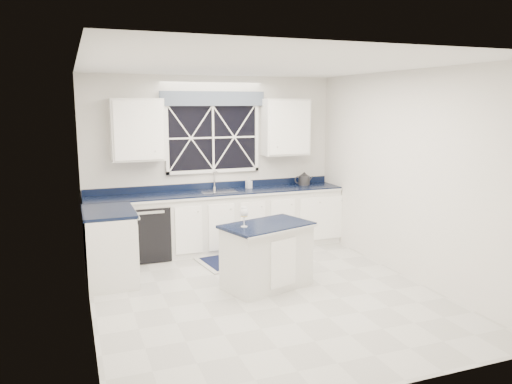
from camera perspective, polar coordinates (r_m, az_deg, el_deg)
name	(u,v)px	position (r m, az deg, el deg)	size (l,w,h in m)	color
ground	(265,294)	(6.18, 1.00, -11.54)	(4.50, 4.50, 0.00)	#B7B8B3
back_wall	(213,163)	(7.93, -4.97, 3.34)	(4.00, 0.10, 2.70)	silver
base_cabinets	(201,227)	(7.57, -6.33, -3.94)	(3.99, 1.60, 0.90)	silver
countertop	(218,193)	(7.71, -4.32, -0.07)	(3.98, 0.64, 0.04)	black
dishwasher	(148,231)	(7.59, -12.28, -4.38)	(0.60, 0.58, 0.82)	black
window	(213,132)	(7.85, -4.93, 6.79)	(1.65, 0.09, 1.26)	black
upper_cabinets	(215,128)	(7.72, -4.69, 7.26)	(3.10, 0.34, 0.90)	silver
faucet	(215,179)	(7.87, -4.74, 1.44)	(0.05, 0.20, 0.30)	#BDBDC0
island	(267,255)	(6.28, 1.24, -7.24)	(1.23, 0.95, 0.81)	silver
rug	(245,259)	(7.44, -1.32, -7.65)	(1.42, 0.98, 0.02)	#AAAAA5
kettle	(304,179)	(8.31, 5.50, 1.49)	(0.31, 0.22, 0.22)	#303033
wine_glass	(244,213)	(6.00, -1.37, -2.44)	(0.10, 0.10, 0.24)	white
soap_bottle	(249,183)	(7.96, -0.82, 1.08)	(0.08, 0.08, 0.18)	silver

